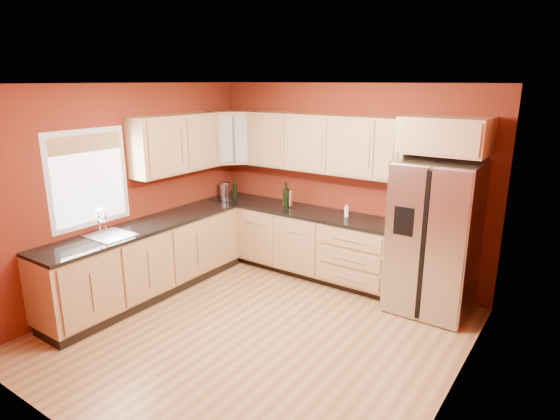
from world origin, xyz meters
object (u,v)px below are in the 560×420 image
at_px(soap_dispenser, 347,211).
at_px(canister_left, 226,189).
at_px(refrigerator, 434,238).
at_px(knife_block, 288,198).
at_px(wine_bottle_a, 286,195).

bearing_deg(soap_dispenser, canister_left, -178.99).
bearing_deg(canister_left, refrigerator, -1.05).
relative_size(refrigerator, knife_block, 8.13).
bearing_deg(knife_block, wine_bottle_a, -84.62).
height_order(knife_block, soap_dispenser, knife_block).
xyz_separation_m(canister_left, knife_block, (1.09, 0.06, 0.00)).
bearing_deg(wine_bottle_a, refrigerator, 0.01).
relative_size(refrigerator, wine_bottle_a, 4.88).
height_order(refrigerator, canister_left, refrigerator).
bearing_deg(soap_dispenser, knife_block, 178.51).
distance_m(canister_left, soap_dispenser, 2.02).
height_order(wine_bottle_a, soap_dispenser, wine_bottle_a).
height_order(refrigerator, knife_block, refrigerator).
bearing_deg(wine_bottle_a, knife_block, 112.87).
xyz_separation_m(canister_left, soap_dispenser, (2.02, 0.04, -0.02)).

